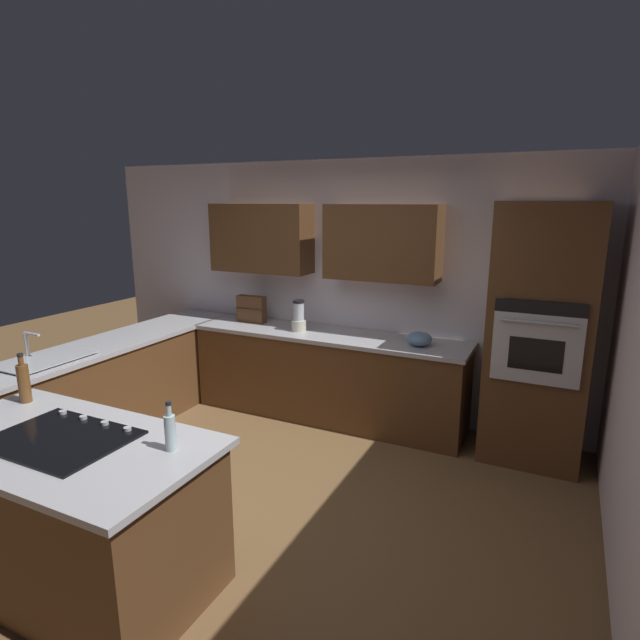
{
  "coord_description": "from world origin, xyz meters",
  "views": [
    {
      "loc": [
        -2.0,
        2.78,
        2.2
      ],
      "look_at": [
        -0.0,
        -1.35,
        1.12
      ],
      "focal_mm": 28.74,
      "sensor_mm": 36.0,
      "label": 1
    }
  ],
  "objects_px": {
    "mixing_bowl": "(419,339)",
    "oil_bottle": "(24,382)",
    "sink_unit": "(44,359)",
    "blender": "(299,318)",
    "wall_oven": "(539,336)",
    "spice_rack": "(251,309)",
    "cooktop": "(61,438)",
    "second_bottle": "(170,431)"
  },
  "relations": [
    {
      "from": "cooktop",
      "to": "oil_bottle",
      "type": "relative_size",
      "value": 2.28
    },
    {
      "from": "oil_bottle",
      "to": "second_bottle",
      "type": "bearing_deg",
      "value": 175.64
    },
    {
      "from": "sink_unit",
      "to": "cooktop",
      "type": "bearing_deg",
      "value": 146.58
    },
    {
      "from": "sink_unit",
      "to": "mixing_bowl",
      "type": "distance_m",
      "value": 3.24
    },
    {
      "from": "wall_oven",
      "to": "mixing_bowl",
      "type": "height_order",
      "value": "wall_oven"
    },
    {
      "from": "wall_oven",
      "to": "second_bottle",
      "type": "bearing_deg",
      "value": 57.44
    },
    {
      "from": "spice_rack",
      "to": "blender",
      "type": "bearing_deg",
      "value": 169.43
    },
    {
      "from": "cooktop",
      "to": "spice_rack",
      "type": "height_order",
      "value": "spice_rack"
    },
    {
      "from": "oil_bottle",
      "to": "cooktop",
      "type": "bearing_deg",
      "value": 158.24
    },
    {
      "from": "wall_oven",
      "to": "oil_bottle",
      "type": "bearing_deg",
      "value": 39.86
    },
    {
      "from": "second_bottle",
      "to": "blender",
      "type": "bearing_deg",
      "value": -76.89
    },
    {
      "from": "wall_oven",
      "to": "mixing_bowl",
      "type": "relative_size",
      "value": 9.42
    },
    {
      "from": "blender",
      "to": "mixing_bowl",
      "type": "relative_size",
      "value": 1.36
    },
    {
      "from": "blender",
      "to": "mixing_bowl",
      "type": "height_order",
      "value": "blender"
    },
    {
      "from": "wall_oven",
      "to": "sink_unit",
      "type": "distance_m",
      "value": 4.12
    },
    {
      "from": "sink_unit",
      "to": "mixing_bowl",
      "type": "xyz_separation_m",
      "value": [
        -2.68,
        -1.81,
        0.05
      ]
    },
    {
      "from": "cooktop",
      "to": "blender",
      "type": "distance_m",
      "value": 2.73
    },
    {
      "from": "spice_rack",
      "to": "sink_unit",
      "type": "bearing_deg",
      "value": 68.09
    },
    {
      "from": "sink_unit",
      "to": "blender",
      "type": "bearing_deg",
      "value": -128.22
    },
    {
      "from": "sink_unit",
      "to": "spice_rack",
      "type": "distance_m",
      "value": 2.09
    },
    {
      "from": "wall_oven",
      "to": "second_bottle",
      "type": "height_order",
      "value": "wall_oven"
    },
    {
      "from": "mixing_bowl",
      "to": "second_bottle",
      "type": "xyz_separation_m",
      "value": [
        0.66,
        2.55,
        0.04
      ]
    },
    {
      "from": "oil_bottle",
      "to": "second_bottle",
      "type": "relative_size",
      "value": 1.21
    },
    {
      "from": "second_bottle",
      "to": "oil_bottle",
      "type": "bearing_deg",
      "value": -4.36
    },
    {
      "from": "cooktop",
      "to": "second_bottle",
      "type": "xyz_separation_m",
      "value": [
        -0.64,
        -0.17,
        0.1
      ]
    },
    {
      "from": "mixing_bowl",
      "to": "oil_bottle",
      "type": "relative_size",
      "value": 0.7
    },
    {
      "from": "wall_oven",
      "to": "second_bottle",
      "type": "relative_size",
      "value": 7.97
    },
    {
      "from": "wall_oven",
      "to": "mixing_bowl",
      "type": "bearing_deg",
      "value": 2.15
    },
    {
      "from": "cooktop",
      "to": "spice_rack",
      "type": "relative_size",
      "value": 2.32
    },
    {
      "from": "sink_unit",
      "to": "spice_rack",
      "type": "bearing_deg",
      "value": -111.91
    },
    {
      "from": "sink_unit",
      "to": "mixing_bowl",
      "type": "relative_size",
      "value": 3.0
    },
    {
      "from": "wall_oven",
      "to": "blender",
      "type": "distance_m",
      "value": 2.25
    },
    {
      "from": "spice_rack",
      "to": "oil_bottle",
      "type": "xyz_separation_m",
      "value": [
        0.08,
        2.57,
        -0.01
      ]
    },
    {
      "from": "sink_unit",
      "to": "oil_bottle",
      "type": "distance_m",
      "value": 0.95
    },
    {
      "from": "cooktop",
      "to": "blender",
      "type": "height_order",
      "value": "blender"
    },
    {
      "from": "wall_oven",
      "to": "sink_unit",
      "type": "relative_size",
      "value": 3.14
    },
    {
      "from": "cooktop",
      "to": "second_bottle",
      "type": "relative_size",
      "value": 2.76
    },
    {
      "from": "wall_oven",
      "to": "cooktop",
      "type": "relative_size",
      "value": 2.89
    },
    {
      "from": "spice_rack",
      "to": "second_bottle",
      "type": "xyz_separation_m",
      "value": [
        -1.24,
        2.68,
        -0.04
      ]
    },
    {
      "from": "wall_oven",
      "to": "cooktop",
      "type": "xyz_separation_m",
      "value": [
        2.29,
        2.77,
        -0.19
      ]
    },
    {
      "from": "blender",
      "to": "oil_bottle",
      "type": "relative_size",
      "value": 0.95
    },
    {
      "from": "blender",
      "to": "spice_rack",
      "type": "xyz_separation_m",
      "value": [
        0.65,
        -0.12,
        0.01
      ]
    }
  ]
}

